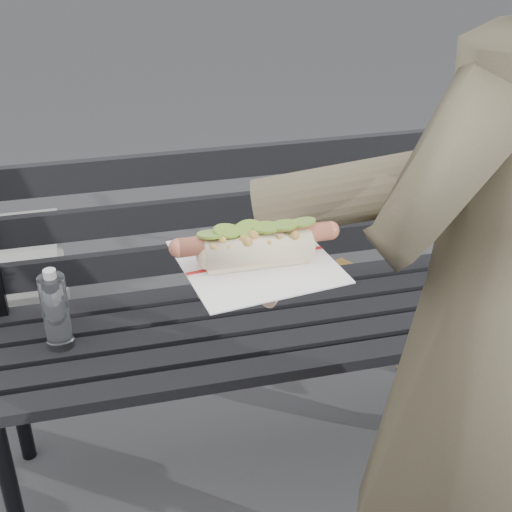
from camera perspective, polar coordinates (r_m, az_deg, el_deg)
The scene contains 3 objects.
park_bench at distance 1.85m, azimuth 0.20°, elevation -2.80°, with size 1.50×0.44×0.88m.
person at distance 1.26m, azimuth 18.19°, elevation -5.06°, with size 0.60×0.40×1.66m, color brown.
held_hotdog at distance 1.02m, azimuth 10.35°, elevation 4.56°, with size 0.64×0.30×0.20m.
Camera 1 is at (-0.33, -0.70, 1.51)m, focal length 50.00 mm.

